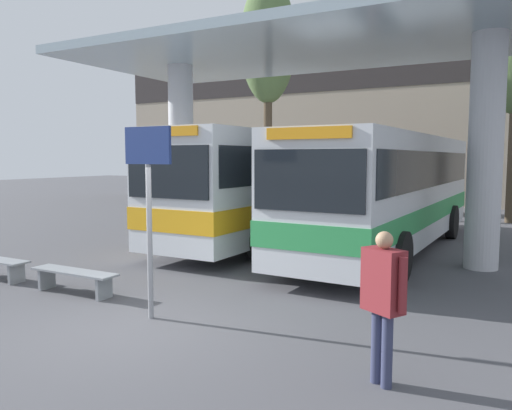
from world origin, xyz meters
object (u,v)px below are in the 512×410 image
pedestrian_waiting (383,292)px  poplar_tree_behind_left (268,44)px  transit_bus_left_bay (277,181)px  parked_car_street (400,191)px  transit_bus_center_bay (390,187)px  info_sign_platform (148,184)px  waiting_bench_near_pillar (74,276)px

pedestrian_waiting → poplar_tree_behind_left: (-9.32, 15.45, 6.76)m
transit_bus_left_bay → parked_car_street: size_ratio=2.40×
transit_bus_center_bay → info_sign_platform: 8.24m
info_sign_platform → pedestrian_waiting: 4.18m
transit_bus_center_bay → poplar_tree_behind_left: size_ratio=1.07×
pedestrian_waiting → info_sign_platform: bearing=-158.7°
transit_bus_left_bay → parked_car_street: transit_bus_left_bay is taller
waiting_bench_near_pillar → poplar_tree_behind_left: (-3.05, 14.36, 7.52)m
info_sign_platform → poplar_tree_behind_left: size_ratio=0.29×
transit_bus_left_bay → transit_bus_center_bay: (3.75, -0.41, -0.07)m
pedestrian_waiting → parked_car_street: size_ratio=0.39×
transit_bus_center_bay → poplar_tree_behind_left: bearing=-40.9°
transit_bus_left_bay → pedestrian_waiting: 10.70m
transit_bus_left_bay → waiting_bench_near_pillar: 8.10m
waiting_bench_near_pillar → pedestrian_waiting: (6.27, -1.09, 0.76)m
transit_bus_left_bay → parked_car_street: (1.80, 9.95, -0.87)m
parked_car_street → info_sign_platform: bearing=-92.3°
waiting_bench_near_pillar → parked_car_street: parked_car_street is taller
transit_bus_left_bay → poplar_tree_behind_left: size_ratio=1.04×
transit_bus_left_bay → info_sign_platform: transit_bus_left_bay is taller
transit_bus_left_bay → pedestrian_waiting: (5.70, -9.02, -0.78)m
poplar_tree_behind_left → parked_car_street: 9.41m
transit_bus_left_bay → info_sign_platform: bearing=102.9°
waiting_bench_near_pillar → pedestrian_waiting: pedestrian_waiting is taller
transit_bus_left_bay → pedestrian_waiting: size_ratio=6.18×
parked_car_street → poplar_tree_behind_left: bearing=-149.1°
transit_bus_left_bay → transit_bus_center_bay: size_ratio=0.97×
parked_car_street → pedestrian_waiting: bearing=-80.5°
poplar_tree_behind_left → parked_car_street: (5.41, 3.52, -6.85)m
transit_bus_center_bay → parked_car_street: transit_bus_center_bay is taller
transit_bus_center_bay → parked_car_street: (-1.96, 10.36, -0.80)m
poplar_tree_behind_left → transit_bus_center_bay: bearing=-42.9°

